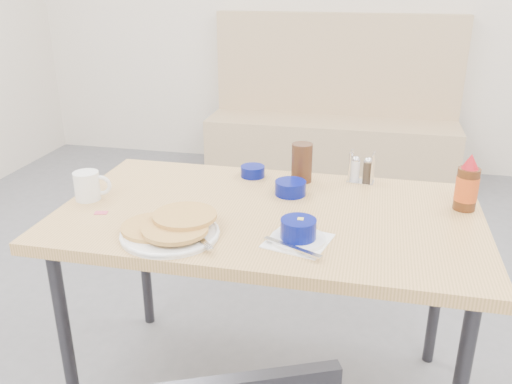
% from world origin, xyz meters
% --- Properties ---
extents(booth_bench, '(1.90, 0.56, 1.22)m').
position_xyz_m(booth_bench, '(0.00, 2.78, 0.35)').
color(booth_bench, tan).
rests_on(booth_bench, ground).
extents(dining_table, '(1.40, 0.80, 0.76)m').
position_xyz_m(dining_table, '(0.00, 0.25, 0.70)').
color(dining_table, tan).
rests_on(dining_table, ground).
extents(pancake_plate, '(0.32, 0.30, 0.05)m').
position_xyz_m(pancake_plate, '(-0.25, 0.01, 0.78)').
color(pancake_plate, white).
rests_on(pancake_plate, dining_table).
extents(coffee_mug, '(0.13, 0.09, 0.10)m').
position_xyz_m(coffee_mug, '(-0.63, 0.21, 0.81)').
color(coffee_mug, white).
rests_on(coffee_mug, dining_table).
extents(grits_setting, '(0.21, 0.22, 0.07)m').
position_xyz_m(grits_setting, '(0.13, 0.05, 0.79)').
color(grits_setting, white).
rests_on(grits_setting, dining_table).
extents(creamer_bowl, '(0.09, 0.09, 0.04)m').
position_xyz_m(creamer_bowl, '(-0.13, 0.56, 0.78)').
color(creamer_bowl, '#040D68').
rests_on(creamer_bowl, dining_table).
extents(butter_bowl, '(0.11, 0.11, 0.05)m').
position_xyz_m(butter_bowl, '(0.05, 0.41, 0.78)').
color(butter_bowl, '#040D68').
rests_on(butter_bowl, dining_table).
extents(amber_tumbler, '(0.10, 0.10, 0.15)m').
position_xyz_m(amber_tumbler, '(0.07, 0.55, 0.83)').
color(amber_tumbler, '#3C2113').
rests_on(amber_tumbler, dining_table).
extents(condiment_caddy, '(0.11, 0.07, 0.12)m').
position_xyz_m(condiment_caddy, '(0.29, 0.59, 0.80)').
color(condiment_caddy, silver).
rests_on(condiment_caddy, dining_table).
extents(syrup_bottle, '(0.07, 0.07, 0.20)m').
position_xyz_m(syrup_bottle, '(0.64, 0.41, 0.84)').
color(syrup_bottle, '#47230F').
rests_on(syrup_bottle, dining_table).
extents(sugar_wrapper, '(0.05, 0.04, 0.00)m').
position_xyz_m(sugar_wrapper, '(-0.54, 0.11, 0.76)').
color(sugar_wrapper, '#D84863').
rests_on(sugar_wrapper, dining_table).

